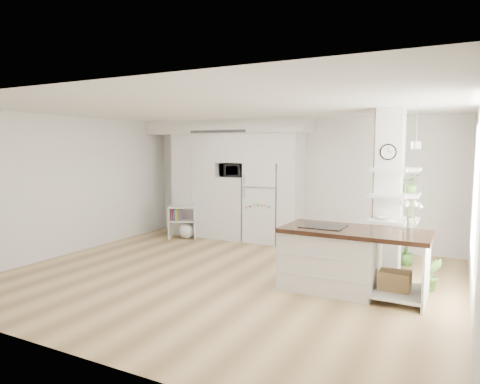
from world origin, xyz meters
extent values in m
cube|color=tan|center=(0.00, 0.00, 0.00)|extent=(7.00, 6.00, 0.01)
cube|color=white|center=(0.00, 0.00, 2.70)|extent=(7.00, 6.00, 0.04)
cube|color=silver|center=(0.00, 3.00, 1.35)|extent=(7.00, 0.04, 2.70)
cube|color=silver|center=(0.00, -3.00, 1.35)|extent=(7.00, 0.04, 2.70)
cube|color=silver|center=(-3.50, 0.00, 1.35)|extent=(0.04, 6.00, 2.70)
cube|color=silver|center=(3.50, 0.00, 1.35)|extent=(0.04, 6.00, 2.70)
cube|color=white|center=(-2.20, 2.67, 1.20)|extent=(1.20, 0.65, 2.40)
cube|color=white|center=(-1.27, 2.67, 0.71)|extent=(0.65, 0.65, 1.42)
cube|color=white|center=(-1.27, 2.67, 2.08)|extent=(0.65, 0.65, 0.65)
cube|color=white|center=(-0.53, 2.67, 2.08)|extent=(0.85, 0.65, 0.65)
cube|color=white|center=(0.10, 2.67, 1.20)|extent=(0.40, 0.65, 2.40)
cube|color=silver|center=(-1.50, 2.65, 2.55)|extent=(4.00, 0.70, 0.30)
cube|color=#262626|center=(-1.50, 2.31, 2.44)|extent=(1.40, 0.04, 0.06)
cube|color=white|center=(-0.53, 2.68, 0.88)|extent=(0.78, 0.66, 1.75)
cube|color=#B2B2B7|center=(-0.53, 2.34, 1.24)|extent=(0.78, 0.01, 0.03)
cube|color=silver|center=(2.30, 1.20, 1.35)|extent=(0.40, 0.40, 2.70)
cube|color=#9F7559|center=(2.09, 1.20, 1.35)|extent=(0.02, 0.40, 2.70)
cube|color=#9F7559|center=(2.30, 1.41, 1.35)|extent=(0.40, 0.02, 2.70)
cylinder|color=black|center=(2.30, 0.99, 2.02)|extent=(0.25, 0.03, 0.25)
cylinder|color=white|center=(2.30, 0.98, 2.02)|extent=(0.21, 0.01, 0.21)
plane|color=white|center=(3.48, 0.30, 1.50)|extent=(0.00, 2.40, 2.40)
cylinder|color=white|center=(1.70, 0.15, 2.12)|extent=(0.12, 0.12, 0.10)
cube|color=white|center=(1.64, 0.22, 0.43)|extent=(1.35, 0.90, 0.86)
cube|color=white|center=(2.61, 0.20, 0.11)|extent=(0.74, 0.89, 0.04)
cube|color=white|center=(2.96, 0.19, 0.43)|extent=(0.05, 0.87, 0.86)
cube|color=black|center=(2.00, 0.21, 0.89)|extent=(2.07, 1.01, 0.06)
cube|color=black|center=(1.53, 0.22, 0.93)|extent=(0.63, 0.53, 0.01)
cube|color=olive|center=(2.56, 0.20, 0.26)|extent=(0.42, 0.32, 0.26)
cylinder|color=white|center=(2.72, 0.30, 1.04)|extent=(0.12, 0.12, 0.22)
cube|color=white|center=(-2.60, 1.99, 0.37)|extent=(0.18, 0.34, 0.75)
cube|color=white|center=(-2.05, 2.24, 0.37)|extent=(0.18, 0.34, 0.75)
cube|color=white|center=(-2.32, 2.11, 0.73)|extent=(0.72, 0.59, 0.03)
cube|color=white|center=(-2.32, 2.11, 0.40)|extent=(0.69, 0.58, 0.03)
sphere|color=white|center=(-2.25, 2.15, 0.18)|extent=(0.36, 0.36, 0.36)
imported|color=#488133|center=(3.00, 0.77, 0.25)|extent=(0.32, 0.28, 0.50)
imported|color=#488133|center=(2.50, 2.11, 0.25)|extent=(0.32, 0.32, 0.51)
imported|color=#2D2D2D|center=(-1.27, 2.62, 1.57)|extent=(0.54, 0.37, 0.30)
imported|color=#488133|center=(2.63, 1.30, 1.52)|extent=(0.27, 0.23, 0.30)
imported|color=white|center=(2.30, 0.90, 1.00)|extent=(0.22, 0.22, 0.05)
camera|label=1|loc=(3.31, -5.88, 2.09)|focal=32.00mm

